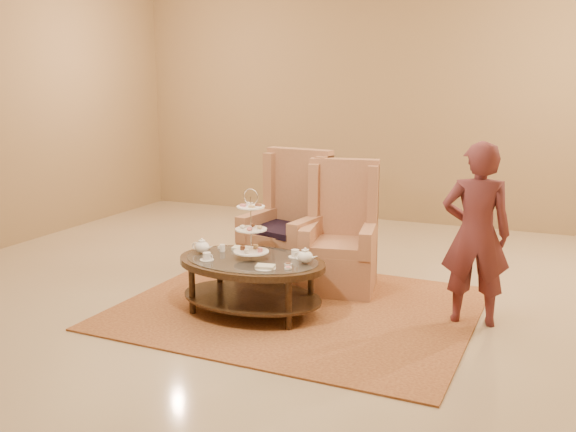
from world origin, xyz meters
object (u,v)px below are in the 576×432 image
at_px(armchair_left, 289,236).
at_px(armchair_right, 341,246).
at_px(person, 476,234).
at_px(tea_table, 252,269).

relative_size(armchair_left, armchair_right, 1.05).
distance_m(armchair_left, person, 1.99).
relative_size(tea_table, armchair_left, 1.02).
bearing_deg(person, armchair_left, -27.86).
relative_size(armchair_left, person, 0.86).
xyz_separation_m(tea_table, armchair_right, (0.48, 0.98, 0.02)).
bearing_deg(armchair_right, tea_table, -126.23).
bearing_deg(tea_table, armchair_left, 96.07).
relative_size(tea_table, armchair_right, 1.07).
height_order(tea_table, armchair_left, armchair_left).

